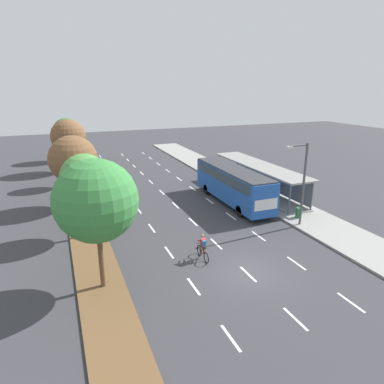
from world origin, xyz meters
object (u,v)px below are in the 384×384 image
object	(u,v)px
median_tree_nearest	(96,201)
median_tree_second	(85,178)
cyclist	(203,248)
median_tree_fourth	(71,151)
median_tree_farthest	(67,132)
streetlight	(302,179)
median_tree_fifth	(68,136)
trash_bin	(299,213)
bus	(233,182)
bus_shelter	(261,175)
median_tree_third	(73,160)

from	to	relation	value
median_tree_nearest	median_tree_second	world-z (taller)	median_tree_nearest
cyclist	median_tree_fourth	xyz separation A→B (m)	(-6.55, 20.63, 3.12)
median_tree_farthest	streetlight	size ratio (longest dim) A/B	0.94
median_tree_fifth	streetlight	world-z (taller)	median_tree_fifth
median_tree_second	median_tree_farthest	size ratio (longest dim) A/B	0.99
median_tree_second	trash_bin	distance (m)	17.28
median_tree_fourth	median_tree_fifth	size ratio (longest dim) A/B	0.80
bus	trash_bin	distance (m)	6.76
median_tree_farthest	bus_shelter	bearing A→B (deg)	-53.81
trash_bin	median_tree_nearest	bearing A→B (deg)	-165.47
bus	median_tree_nearest	size ratio (longest dim) A/B	1.58
median_tree_nearest	trash_bin	world-z (taller)	median_tree_nearest
bus	bus_shelter	bearing A→B (deg)	22.39
cyclist	bus_shelter	bearing A→B (deg)	43.97
median_tree_nearest	median_tree_fifth	bearing A→B (deg)	90.11
median_tree_nearest	median_tree_fourth	xyz separation A→B (m)	(-0.15, 21.57, -1.17)
median_tree_fifth	cyclist	bearing A→B (deg)	-76.93
median_tree_fourth	median_tree_second	bearing A→B (deg)	-89.27
bus_shelter	streetlight	size ratio (longest dim) A/B	2.19
bus	median_tree_third	world-z (taller)	median_tree_third
median_tree_third	trash_bin	size ratio (longest dim) A/B	7.60
cyclist	median_tree_third	bearing A→B (deg)	116.59
median_tree_nearest	cyclist	bearing A→B (deg)	8.33
median_tree_second	median_tree_fifth	world-z (taller)	median_tree_fifth
median_tree_third	streetlight	distance (m)	19.53
median_tree_third	streetlight	bearing A→B (deg)	-35.35
bus_shelter	median_tree_fifth	world-z (taller)	median_tree_fifth
bus	streetlight	xyz separation A→B (m)	(2.17, -6.99, 1.82)
bus	median_tree_farthest	size ratio (longest dim) A/B	1.84
median_tree_fifth	streetlight	size ratio (longest dim) A/B	1.02
median_tree_fourth	trash_bin	world-z (taller)	median_tree_fourth
bus	streetlight	bearing A→B (deg)	-72.76
trash_bin	cyclist	bearing A→B (deg)	-161.74
median_tree_fourth	trash_bin	bearing A→B (deg)	-45.82
bus_shelter	median_tree_fourth	bearing A→B (deg)	151.41
cyclist	median_tree_fifth	bearing A→B (deg)	103.07
bus_shelter	median_tree_third	bearing A→B (deg)	171.99
bus_shelter	trash_bin	bearing A→B (deg)	-98.17
bus_shelter	bus	world-z (taller)	bus
median_tree_nearest	streetlight	bearing A→B (deg)	11.20
median_tree_nearest	median_tree_fourth	bearing A→B (deg)	90.39
median_tree_farthest	bus	bearing A→B (deg)	-62.69
bus_shelter	bus	size ratio (longest dim) A/B	1.26
median_tree_nearest	median_tree_third	world-z (taller)	median_tree_nearest
cyclist	streetlight	xyz separation A→B (m)	(9.19, 2.15, 3.10)
cyclist	median_tree_third	size ratio (longest dim) A/B	0.28
median_tree_third	bus	bearing A→B (deg)	-17.38
median_tree_nearest	bus_shelter	bearing A→B (deg)	33.77
median_tree_fifth	median_tree_farthest	distance (m)	7.20
median_tree_third	median_tree_farthest	bearing A→B (deg)	88.96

